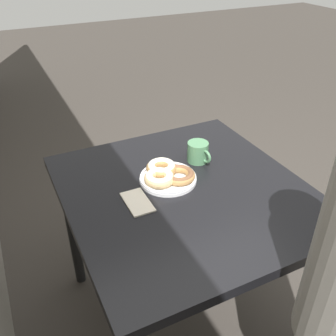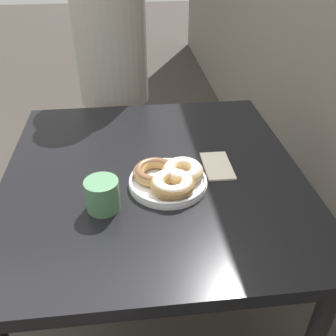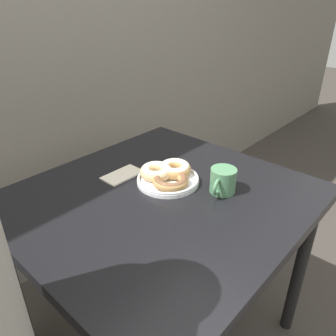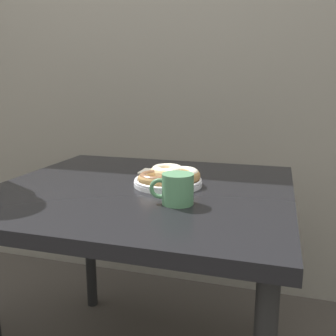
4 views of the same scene
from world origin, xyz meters
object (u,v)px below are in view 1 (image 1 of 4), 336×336
Objects in this scene: donut_plate at (167,175)px; dining_table at (185,206)px; coffee_mug at (198,152)px; napkin at (137,201)px.

dining_table is at bearing -152.94° from donut_plate.
coffee_mug is (0.08, -0.19, 0.02)m from donut_plate.
dining_table is 3.87× the size of donut_plate.
dining_table is 7.69× the size of coffee_mug.
donut_plate is at bearing 112.43° from coffee_mug.
napkin is (-0.08, 0.16, -0.03)m from donut_plate.
napkin reaches higher than dining_table.
coffee_mug is at bearing -42.55° from dining_table.
coffee_mug reaches higher than dining_table.
donut_plate is (0.08, 0.04, 0.11)m from dining_table.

